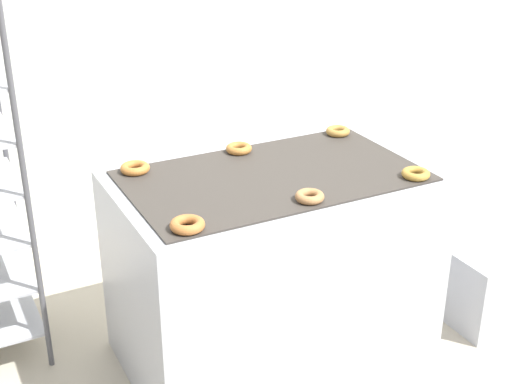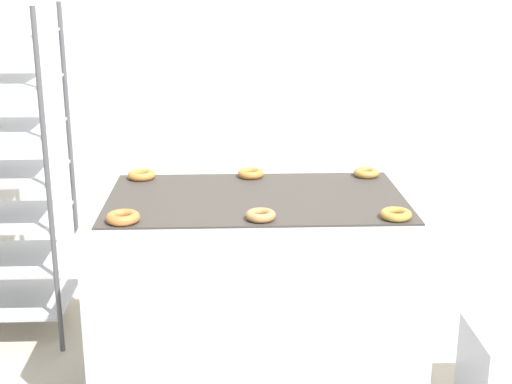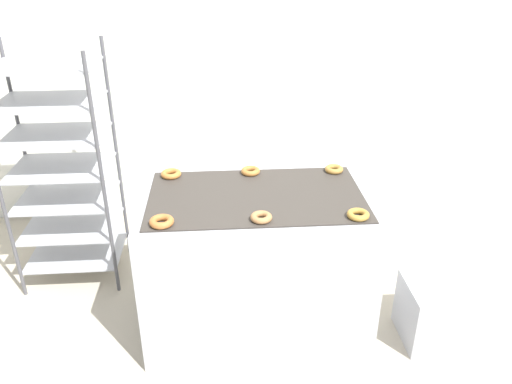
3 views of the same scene
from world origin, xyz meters
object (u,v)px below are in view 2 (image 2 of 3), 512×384
Objects in this scene: fryer_machine at (256,296)px; donut_far_right at (366,173)px; donut_near_right at (396,214)px; donut_far_center at (251,173)px; donut_far_left at (142,175)px; donut_near_left at (123,217)px; donut_near_center at (261,215)px.

donut_far_right is at bearing 29.67° from fryer_machine.
donut_near_right is at bearing -29.75° from fryer_machine.
donut_far_right is at bearing -0.93° from donut_far_center.
donut_far_right is (0.51, -0.01, -0.00)m from donut_far_center.
donut_far_left is (-0.99, 0.57, 0.00)m from donut_near_right.
donut_near_center is at bearing 0.96° from donut_near_left.
donut_near_right is 1.00× the size of donut_far_center.
donut_far_left reaches higher than donut_near_right.
donut_near_right is 0.95× the size of donut_far_left.
donut_far_center is at bearing 0.87° from donut_far_left.
donut_near_right and donut_far_right have the same top height.
fryer_machine is 0.73m from donut_near_right.
fryer_machine is at bearing -30.24° from donut_far_left.
donut_far_center is at bearing 92.35° from fryer_machine.
donut_far_center is (0.48, 0.58, -0.00)m from donut_near_left.
donut_near_right is 0.57m from donut_far_right.
donut_near_right reaches higher than fryer_machine.
donut_far_left is at bearing 149.76° from fryer_machine.
donut_near_center reaches higher than donut_near_right.
donut_near_center is 0.99× the size of donut_far_right.
donut_near_left is at bearing -179.93° from donut_near_right.
fryer_machine is 11.65× the size of donut_near_center.
donut_near_left is 0.50m from donut_near_center.
donut_near_center is 0.96× the size of donut_near_right.
donut_near_center is at bearing 179.18° from donut_near_right.
donut_far_left is at bearing 179.94° from donut_far_right.
donut_far_center is (0.48, 0.01, -0.00)m from donut_far_left.
fryer_machine is 0.73m from donut_far_right.
donut_far_left is 0.48m from donut_far_center.
donut_near_center is (0.01, -0.28, 0.45)m from fryer_machine.
donut_far_center is (-0.51, 0.58, 0.00)m from donut_near_right.
donut_near_center and donut_far_center have the same top height.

